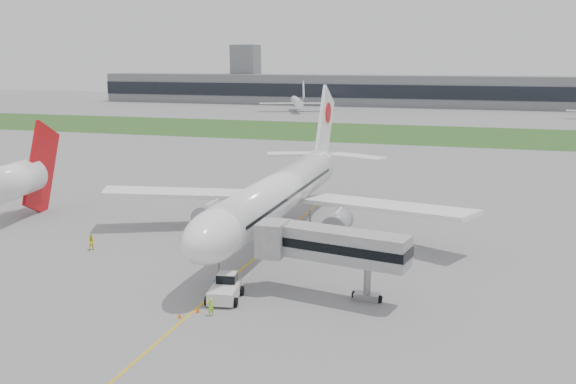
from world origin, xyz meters
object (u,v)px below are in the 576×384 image
(ground_crew_near, at_px, (211,307))
(neighbor_aircraft, at_px, (17,179))
(airliner, at_px, (281,192))
(jet_bridge, at_px, (327,245))
(pushback_tug, at_px, (225,288))

(ground_crew_near, relative_size, neighbor_aircraft, 0.09)
(airliner, xyz_separation_m, neighbor_aircraft, (-37.36, -2.25, -0.13))
(jet_bridge, bearing_deg, neighbor_aircraft, 172.41)
(jet_bridge, distance_m, ground_crew_near, 12.15)
(airliner, xyz_separation_m, pushback_tug, (1.57, -22.06, -4.64))
(airliner, relative_size, ground_crew_near, 33.81)
(pushback_tug, distance_m, jet_bridge, 10.27)
(airliner, bearing_deg, jet_bridge, -60.68)
(jet_bridge, bearing_deg, ground_crew_near, -127.02)
(airliner, height_order, jet_bridge, airliner)
(airliner, relative_size, neighbor_aircraft, 3.13)
(airliner, distance_m, neighbor_aircraft, 37.43)
(pushback_tug, xyz_separation_m, jet_bridge, (8.78, 3.62, 3.91))
(ground_crew_near, bearing_deg, neighbor_aircraft, -71.40)
(pushback_tug, xyz_separation_m, neighbor_aircraft, (-38.94, 19.81, 4.50))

